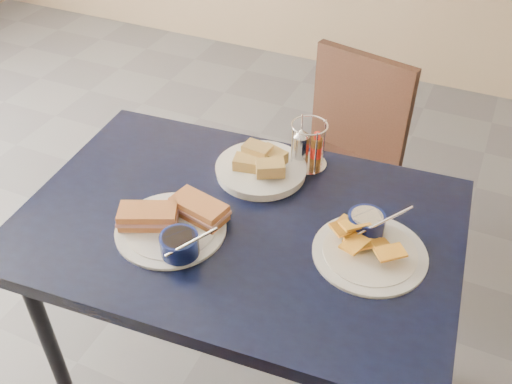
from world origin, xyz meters
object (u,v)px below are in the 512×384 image
at_px(bread_basket, 261,167).
at_px(sandwich_plate, 174,224).
at_px(chair_far, 340,148).
at_px(condiment_caddy, 307,148).
at_px(dining_table, 239,241).
at_px(plantain_plate, 367,241).

bearing_deg(bread_basket, sandwich_plate, -108.17).
relative_size(chair_far, condiment_caddy, 6.02).
bearing_deg(bread_basket, dining_table, -82.68).
xyz_separation_m(chair_far, sandwich_plate, (-0.16, -0.90, 0.31)).
bearing_deg(dining_table, bread_basket, 97.32).
relative_size(bread_basket, condiment_caddy, 1.81).
height_order(dining_table, chair_far, chair_far).
relative_size(dining_table, sandwich_plate, 3.78).
bearing_deg(sandwich_plate, plantain_plate, 17.63).
distance_m(chair_far, plantain_plate, 0.86).
bearing_deg(plantain_plate, chair_far, 110.25).
bearing_deg(bread_basket, condiment_caddy, 43.34).
bearing_deg(sandwich_plate, chair_far, 79.84).
bearing_deg(sandwich_plate, condiment_caddy, 63.51).
xyz_separation_m(chair_far, plantain_plate, (0.28, -0.76, 0.30)).
relative_size(dining_table, chair_far, 1.39).
height_order(sandwich_plate, bread_basket, sandwich_plate).
bearing_deg(dining_table, plantain_plate, 6.92).
height_order(dining_table, condiment_caddy, condiment_caddy).
height_order(dining_table, plantain_plate, plantain_plate).
xyz_separation_m(dining_table, condiment_caddy, (0.07, 0.29, 0.13)).
distance_m(chair_far, bread_basket, 0.67).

